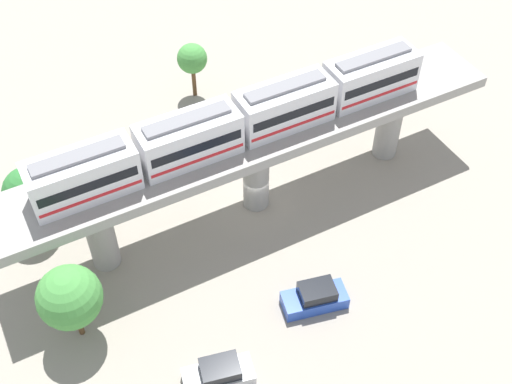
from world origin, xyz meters
The scene contains 8 objects.
ground_plane centered at (0.00, 0.00, 0.00)m, with size 120.00×120.00×0.00m, color gray.
viaduct centered at (0.00, 0.00, 5.47)m, with size 5.20×35.80×6.94m.
train centered at (0.00, -1.33, 8.47)m, with size 2.64×27.45×3.24m.
parked_car_blue centered at (9.74, -0.83, 0.74)m, with size 2.68×4.49×1.76m.
parked_car_silver centered at (11.72, -8.71, 0.74)m, with size 2.68×4.49×1.76m.
tree_near_viaduct centered at (4.67, -14.94, 3.93)m, with size 3.94×3.94×5.92m.
tree_mid_lot centered at (-5.07, -14.85, 3.79)m, with size 3.54×3.54×5.58m.
tree_far_corner centered at (-13.84, 1.27, 3.78)m, with size 2.56×2.56×5.11m.
Camera 1 is at (29.24, -15.53, 36.57)m, focal length 46.28 mm.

